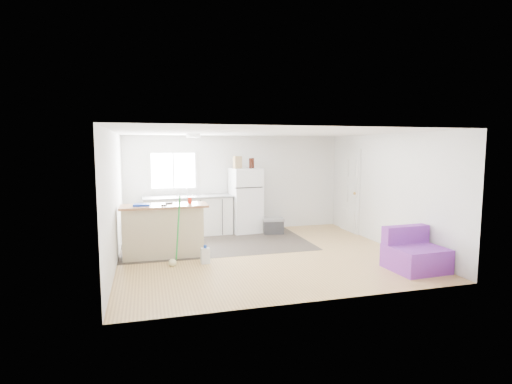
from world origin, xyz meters
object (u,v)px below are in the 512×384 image
Objects in this scene: refrigerator at (246,200)px; blue_tray at (142,205)px; kitchen_cabinets at (188,215)px; bottle_right at (253,163)px; bottle_left at (250,163)px; peninsula at (163,230)px; cleaner_jug at (205,255)px; purple_seat at (414,255)px; red_cup at (190,200)px; cardboard_box at (238,162)px; cooler at (273,226)px; mop at (174,253)px.

refrigerator reaches higher than blue_tray.
bottle_right reaches higher than kitchen_cabinets.
blue_tray is 3.16m from bottle_left.
cleaner_jug is at bearing -44.41° from peninsula.
bottle_left is (0.10, -0.08, 0.92)m from refrigerator.
purple_seat reaches higher than cleaner_jug.
kitchen_cabinets is at bearing 85.47° from red_cup.
cardboard_box reaches higher than refrigerator.
cooler is at bearing 24.85° from blue_tray.
red_cup is (-2.16, -1.34, 0.88)m from cooler.
purple_seat is at bearing -29.53° from red_cup.
refrigerator is at bearing 53.97° from cleaner_jug.
peninsula is 6.62× the size of bottle_right.
purple_seat is (4.16, -2.01, -0.25)m from peninsula.
refrigerator reaches higher than red_cup.
cleaner_jug is 1.38× the size of bottle_left.
bottle_left is (2.19, 1.68, 1.21)m from peninsula.
cooler is at bearing -23.11° from cardboard_box.
bottle_left is (2.03, 2.34, 1.49)m from mop.
mop is at bearing 158.71° from purple_seat.
bottle_left is at bearing 37.71° from peninsula.
refrigerator is (2.08, 1.75, 0.29)m from peninsula.
bottle_right is at bearing 44.63° from red_cup.
peninsula is 1.06m from cleaner_jug.
kitchen_cabinets reaches higher than purple_seat.
kitchen_cabinets is at bearing -179.97° from bottle_right.
purple_seat is 3.67× the size of bottle_right.
refrigerator is at bearing 4.51° from cardboard_box.
purple_seat is (3.50, -3.78, -0.22)m from kitchen_cabinets.
red_cup is at bearing -135.61° from bottle_left.
blue_tray is 1.20× the size of bottle_left.
cleaner_jug is 0.27× the size of mop.
refrigerator is at bearing 158.01° from cooler.
red_cup is 2.41m from bottle_left.
purple_seat is (2.08, -3.76, -0.54)m from refrigerator.
blue_tray is 2.96m from cardboard_box.
peninsula is at bearing -137.23° from cardboard_box.
cleaner_jug is (0.71, -0.70, -0.36)m from peninsula.
peninsula is 5.51× the size of blue_tray.
kitchen_cabinets is at bearing 69.76° from peninsula.
refrigerator is at bearing 35.91° from blue_tray.
kitchen_cabinets is 1.97m from bottle_left.
cooler is 1.63m from bottle_left.
purple_seat is 4.48m from bottle_right.
cooler reaches higher than cleaner_jug.
peninsula is 5.51× the size of cardboard_box.
blue_tray is (-4.55, 1.98, 0.77)m from purple_seat.
kitchen_cabinets is 1.69× the size of mop.
kitchen_cabinets reaches higher than red_cup.
red_cup is at bearing -139.39° from cooler.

